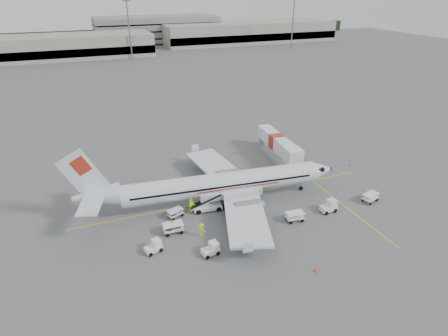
{
  "coord_description": "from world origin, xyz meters",
  "views": [
    {
      "loc": [
        -17.67,
        -42.93,
        27.6
      ],
      "look_at": [
        0.0,
        2.0,
        3.8
      ],
      "focal_mm": 30.0,
      "sensor_mm": 36.0,
      "label": 1
    }
  ],
  "objects_px": {
    "jet_bridge": "(276,146)",
    "tug_mid": "(210,249)",
    "tug_aft": "(153,246)",
    "aircraft": "(222,170)",
    "belt_loader": "(207,201)",
    "tug_fore": "(328,206)"
  },
  "relations": [
    {
      "from": "jet_bridge",
      "to": "tug_mid",
      "type": "bearing_deg",
      "value": -129.62
    },
    {
      "from": "jet_bridge",
      "to": "tug_aft",
      "type": "xyz_separation_m",
      "value": [
        -25.7,
        -18.13,
        -1.3
      ]
    },
    {
      "from": "aircraft",
      "to": "belt_loader",
      "type": "xyz_separation_m",
      "value": [
        -2.66,
        -1.3,
        -3.57
      ]
    },
    {
      "from": "tug_aft",
      "to": "jet_bridge",
      "type": "bearing_deg",
      "value": 18.63
    },
    {
      "from": "aircraft",
      "to": "tug_mid",
      "type": "height_order",
      "value": "aircraft"
    },
    {
      "from": "aircraft",
      "to": "tug_aft",
      "type": "relative_size",
      "value": 18.55
    },
    {
      "from": "jet_bridge",
      "to": "belt_loader",
      "type": "xyz_separation_m",
      "value": [
        -17.03,
        -12.02,
        -0.66
      ]
    },
    {
      "from": "tug_aft",
      "to": "belt_loader",
      "type": "bearing_deg",
      "value": 18.58
    },
    {
      "from": "aircraft",
      "to": "jet_bridge",
      "type": "relative_size",
      "value": 2.31
    },
    {
      "from": "jet_bridge",
      "to": "tug_mid",
      "type": "distance_m",
      "value": 28.85
    },
    {
      "from": "tug_mid",
      "to": "tug_aft",
      "type": "height_order",
      "value": "tug_mid"
    },
    {
      "from": "jet_bridge",
      "to": "tug_aft",
      "type": "distance_m",
      "value": 31.47
    },
    {
      "from": "jet_bridge",
      "to": "belt_loader",
      "type": "relative_size",
      "value": 3.04
    },
    {
      "from": "jet_bridge",
      "to": "belt_loader",
      "type": "distance_m",
      "value": 20.85
    },
    {
      "from": "tug_aft",
      "to": "tug_fore",
      "type": "bearing_deg",
      "value": -17.06
    },
    {
      "from": "tug_fore",
      "to": "tug_mid",
      "type": "bearing_deg",
      "value": -175.22
    },
    {
      "from": "tug_mid",
      "to": "belt_loader",
      "type": "bearing_deg",
      "value": 63.47
    },
    {
      "from": "belt_loader",
      "to": "tug_fore",
      "type": "bearing_deg",
      "value": -16.22
    },
    {
      "from": "belt_loader",
      "to": "tug_fore",
      "type": "height_order",
      "value": "belt_loader"
    },
    {
      "from": "aircraft",
      "to": "belt_loader",
      "type": "distance_m",
      "value": 4.63
    },
    {
      "from": "belt_loader",
      "to": "tug_mid",
      "type": "xyz_separation_m",
      "value": [
        -2.77,
        -8.93,
        -0.62
      ]
    },
    {
      "from": "belt_loader",
      "to": "tug_aft",
      "type": "bearing_deg",
      "value": -138.27
    }
  ]
}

